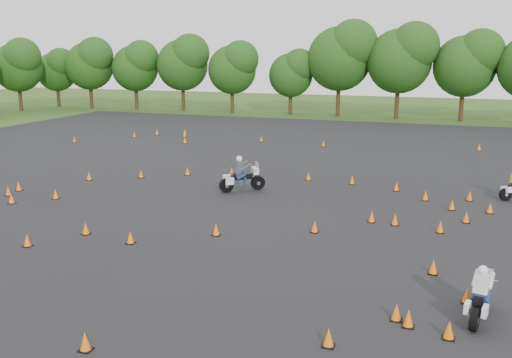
# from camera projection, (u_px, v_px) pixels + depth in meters

# --- Properties ---
(ground) EXTENTS (140.00, 140.00, 0.00)m
(ground) POSITION_uv_depth(u_px,v_px,m) (223.00, 229.00, 22.75)
(ground) COLOR #2D5119
(ground) RESTS_ON ground
(asphalt_pad) EXTENTS (62.00, 62.00, 0.00)m
(asphalt_pad) POSITION_uv_depth(u_px,v_px,m) (269.00, 194.00, 28.27)
(asphalt_pad) COLOR black
(asphalt_pad) RESTS_ON ground
(treeline) EXTENTS (86.67, 32.47, 10.99)m
(treeline) POSITION_uv_depth(u_px,v_px,m) (397.00, 76.00, 53.14)
(treeline) COLOR #1E4313
(treeline) RESTS_ON ground
(traffic_cones) EXTENTS (35.86, 32.85, 0.45)m
(traffic_cones) POSITION_uv_depth(u_px,v_px,m) (283.00, 191.00, 27.95)
(traffic_cones) COLOR orange
(traffic_cones) RESTS_ON asphalt_pad
(rider_grey) EXTENTS (2.32, 2.11, 1.86)m
(rider_grey) POSITION_uv_depth(u_px,v_px,m) (242.00, 173.00, 28.70)
(rider_grey) COLOR #3F4347
(rider_grey) RESTS_ON ground
(rider_white) EXTENTS (1.03, 2.13, 1.58)m
(rider_white) POSITION_uv_depth(u_px,v_px,m) (481.00, 292.00, 14.96)
(rider_white) COLOR silver
(rider_white) RESTS_ON ground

